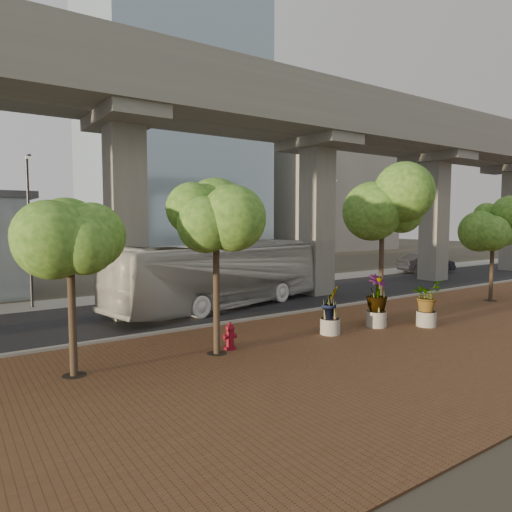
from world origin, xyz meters
TOP-DOWN VIEW (x-y plane):
  - ground at (0.00, 0.00)m, footprint 160.00×160.00m
  - brick_plaza at (0.00, -8.00)m, footprint 70.00×13.00m
  - asphalt_road at (0.00, 2.00)m, footprint 90.00×8.00m
  - curb_strip at (0.00, -2.00)m, footprint 70.00×0.25m
  - far_sidewalk at (0.00, 7.50)m, footprint 90.00×3.00m
  - transit_viaduct at (0.00, 2.00)m, footprint 72.00×5.60m
  - midrise_block at (38.00, 36.00)m, footprint 18.00×16.00m
  - transit_bus at (-1.19, 1.50)m, footprint 13.07×5.57m
  - parked_car at (21.70, 5.18)m, footprint 5.29×3.01m
  - fire_hydrant at (-4.84, -5.50)m, footprint 0.48×0.43m
  - planter_front at (4.00, -7.29)m, footprint 1.84×1.84m
  - planter_right at (2.14, -6.14)m, footprint 2.11×2.11m
  - planter_left at (-0.40, -5.95)m, footprint 1.79×1.79m
  - street_tree_far_west at (-10.09, -5.27)m, footprint 3.51×3.51m
  - street_tree_near_west at (-5.50, -5.72)m, footprint 3.36×3.36m
  - street_tree_near_east at (3.52, -5.18)m, footprint 4.06×4.06m
  - street_tree_far_east at (12.49, -5.53)m, footprint 3.52×3.52m
  - streetlamp_west at (-9.39, 6.99)m, footprint 0.39×1.14m
  - streetlamp_east at (11.18, 6.71)m, footprint 0.38×1.12m

SIDE VIEW (x-z plane):
  - ground at x=0.00m, z-range 0.00..0.00m
  - asphalt_road at x=0.00m, z-range 0.00..0.04m
  - brick_plaza at x=0.00m, z-range 0.00..0.06m
  - far_sidewalk at x=0.00m, z-range 0.00..0.06m
  - curb_strip at x=0.00m, z-range 0.00..0.16m
  - fire_hydrant at x=-4.84m, z-range 0.04..1.01m
  - parked_car at x=21.70m, z-range 0.00..1.65m
  - planter_left at x=-0.40m, z-range 0.27..2.24m
  - planter_front at x=4.00m, z-range 0.28..2.30m
  - planter_right at x=2.14m, z-range 0.30..2.55m
  - transit_bus at x=-1.19m, z-range 0.00..3.55m
  - street_tree_far_west at x=-10.09m, z-range 1.37..7.22m
  - street_tree_far_east at x=12.49m, z-range 1.40..7.32m
  - streetlamp_east at x=11.18m, z-range 0.65..8.36m
  - streetlamp_west at x=-9.39m, z-range 0.66..8.53m
  - street_tree_near_west at x=-5.50m, z-range 1.59..7.76m
  - street_tree_near_east at x=3.52m, z-range 1.78..8.95m
  - transit_viaduct at x=0.00m, z-range 1.09..13.49m
  - midrise_block at x=38.00m, z-range 0.00..24.00m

